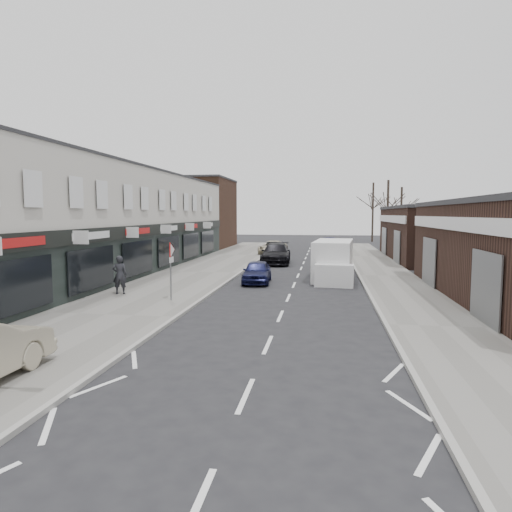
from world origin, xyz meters
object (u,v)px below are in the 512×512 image
at_px(pedestrian, 120,275).
at_px(parked_car_left_a, 257,272).
at_px(parked_car_right_c, 329,243).
at_px(parked_car_right_b, 331,259).
at_px(parked_car_left_c, 273,248).
at_px(parked_car_right_a, 337,259).
at_px(warning_sign, 171,255).
at_px(white_van, 333,261).
at_px(parked_car_left_b, 276,254).

relative_size(pedestrian, parked_car_left_a, 0.49).
relative_size(parked_car_left_a, parked_car_right_c, 0.79).
bearing_deg(pedestrian, parked_car_right_b, -142.03).
height_order(parked_car_left_c, parked_car_right_a, parked_car_right_a).
relative_size(warning_sign, parked_car_right_a, 0.56).
bearing_deg(pedestrian, parked_car_right_a, -144.33).
relative_size(warning_sign, white_van, 0.43).
distance_m(warning_sign, white_van, 11.34).
relative_size(warning_sign, parked_car_right_b, 0.62).
bearing_deg(pedestrian, parked_car_left_c, -114.67).
relative_size(parked_car_left_b, parked_car_right_c, 1.15).
xyz_separation_m(parked_car_left_c, parked_car_right_a, (5.99, -11.68, 0.12)).
bearing_deg(pedestrian, warning_sign, 145.93).
bearing_deg(parked_car_right_b, parked_car_left_b, -37.73).
xyz_separation_m(white_van, pedestrian, (-10.44, -7.38, -0.07)).
bearing_deg(parked_car_left_c, parked_car_right_c, 58.67).
height_order(parked_car_left_a, parked_car_right_a, parked_car_right_a).
xyz_separation_m(parked_car_left_a, parked_car_left_b, (0.00, 10.50, 0.16)).
bearing_deg(parked_car_right_b, parked_car_left_a, 55.16).
bearing_deg(parked_car_right_c, warning_sign, 72.86).
distance_m(parked_car_left_b, parked_car_right_a, 5.88).
distance_m(white_van, pedestrian, 12.79).
xyz_separation_m(warning_sign, parked_car_right_a, (7.75, 13.60, -1.40)).
relative_size(pedestrian, parked_car_left_c, 0.39).
xyz_separation_m(pedestrian, parked_car_right_c, (10.40, 31.53, -0.36)).
bearing_deg(parked_car_left_c, parked_car_right_b, -57.44).
height_order(pedestrian, parked_car_right_a, pedestrian).
distance_m(white_van, parked_car_left_b, 9.57).
bearing_deg(white_van, parked_car_left_a, -150.28).
relative_size(pedestrian, parked_car_left_b, 0.34).
xyz_separation_m(white_van, parked_car_left_a, (-4.44, -2.03, -0.48)).
bearing_deg(parked_car_left_c, warning_sign, -88.17).
distance_m(parked_car_right_b, parked_car_right_c, 18.50).
distance_m(parked_car_right_a, parked_car_right_c, 19.08).
relative_size(parked_car_right_a, parked_car_right_c, 0.99).
height_order(pedestrian, parked_car_left_a, pedestrian).
height_order(pedestrian, parked_car_left_b, pedestrian).
bearing_deg(warning_sign, parked_car_right_b, 62.55).
distance_m(parked_car_left_b, parked_car_left_c, 8.37).
bearing_deg(parked_car_left_b, parked_car_left_a, -93.15).
relative_size(parked_car_left_a, parked_car_right_b, 0.89).
relative_size(parked_car_left_a, parked_car_left_c, 0.79).
bearing_deg(warning_sign, pedestrian, 159.36).
distance_m(parked_car_left_b, parked_car_right_b, 5.23).
distance_m(parked_car_left_a, parked_car_right_c, 26.54).
bearing_deg(parked_car_right_b, pedestrian, 46.42).
bearing_deg(parked_car_left_c, white_van, -65.57).
relative_size(parked_car_left_c, parked_car_right_b, 1.12).
bearing_deg(parked_car_right_b, parked_car_right_a, 119.65).
height_order(parked_car_right_a, parked_car_right_c, parked_car_right_a).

